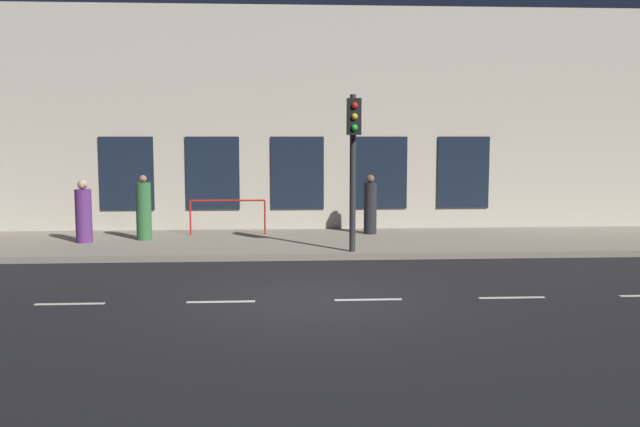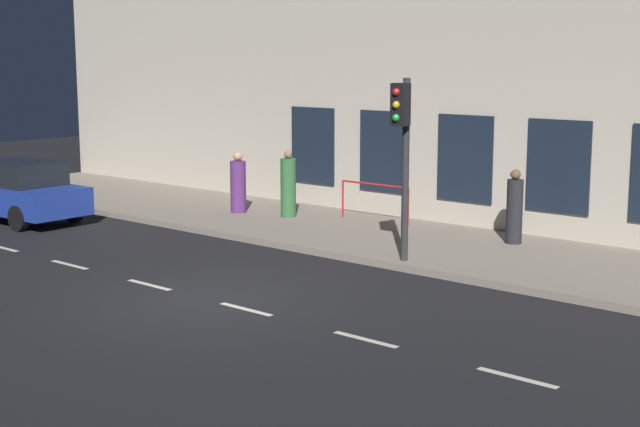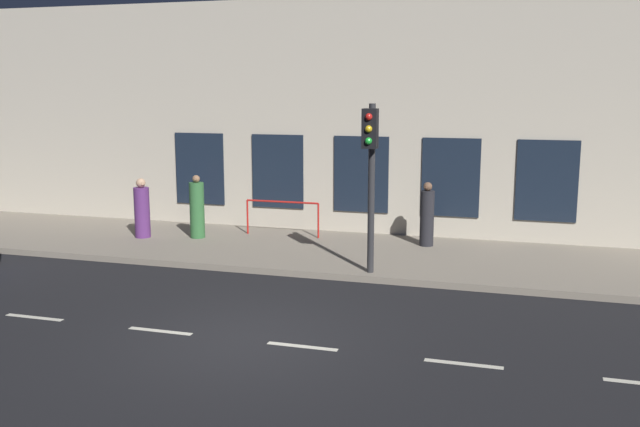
# 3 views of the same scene
# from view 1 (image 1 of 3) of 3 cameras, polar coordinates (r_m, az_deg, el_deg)

# --- Properties ---
(ground_plane) EXTENTS (60.00, 60.00, 0.00)m
(ground_plane) POSITION_cam_1_polar(r_m,az_deg,el_deg) (12.61, -0.65, -7.01)
(ground_plane) COLOR black
(sidewalk) EXTENTS (4.50, 32.00, 0.15)m
(sidewalk) POSITION_cam_1_polar(r_m,az_deg,el_deg) (18.73, -1.61, -2.38)
(sidewalk) COLOR gray
(sidewalk) RESTS_ON ground
(building_facade) EXTENTS (0.65, 32.00, 6.61)m
(building_facade) POSITION_cam_1_polar(r_m,az_deg,el_deg) (21.06, -1.87, 7.38)
(building_facade) COLOR beige
(building_facade) RESTS_ON ground
(lane_centre_line) EXTENTS (0.12, 27.20, 0.01)m
(lane_centre_line) POSITION_cam_1_polar(r_m,az_deg,el_deg) (12.70, 3.90, -6.92)
(lane_centre_line) COLOR beige
(lane_centre_line) RESTS_ON ground
(traffic_light) EXTENTS (0.49, 0.32, 3.70)m
(traffic_light) POSITION_cam_1_polar(r_m,az_deg,el_deg) (16.60, 2.70, 5.48)
(traffic_light) COLOR #2D2D30
(traffic_light) RESTS_ON sidewalk
(pedestrian_0) EXTENTS (0.48, 0.48, 1.66)m
(pedestrian_0) POSITION_cam_1_polar(r_m,az_deg,el_deg) (19.90, 4.06, 0.56)
(pedestrian_0) COLOR #232328
(pedestrian_0) RESTS_ON sidewalk
(pedestrian_1) EXTENTS (0.59, 0.59, 1.62)m
(pedestrian_1) POSITION_cam_1_polar(r_m,az_deg,el_deg) (19.23, -18.47, -0.03)
(pedestrian_1) COLOR #5B2D70
(pedestrian_1) RESTS_ON sidewalk
(pedestrian_2) EXTENTS (0.50, 0.50, 1.71)m
(pedestrian_2) POSITION_cam_1_polar(r_m,az_deg,el_deg) (19.27, -13.99, 0.26)
(pedestrian_2) COLOR #336B38
(pedestrian_2) RESTS_ON sidewalk
(red_railing) EXTENTS (0.05, 2.11, 0.97)m
(red_railing) POSITION_cam_1_polar(r_m,az_deg,el_deg) (19.87, -7.44, 0.39)
(red_railing) COLOR red
(red_railing) RESTS_ON sidewalk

